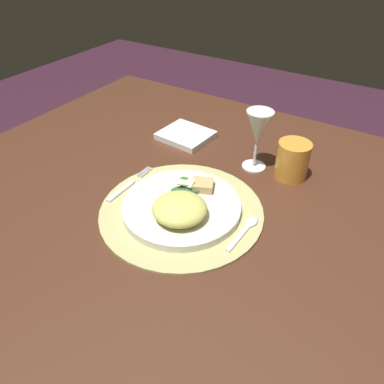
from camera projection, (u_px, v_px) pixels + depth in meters
ground_plane at (197, 355)px, 1.30m from camera, size 6.00×6.00×0.00m
dining_table at (199, 229)px, 0.92m from camera, size 1.31×1.04×0.74m
placemat at (180, 210)px, 0.80m from camera, size 0.36×0.36×0.01m
dinner_plate at (180, 206)px, 0.79m from camera, size 0.26×0.26×0.02m
pasta_serving at (180, 209)px, 0.74m from camera, size 0.15×0.15×0.04m
salad_greens at (186, 188)px, 0.82m from camera, size 0.08×0.09×0.03m
bread_piece at (203, 185)px, 0.82m from camera, size 0.06×0.06×0.02m
fork at (128, 185)px, 0.86m from camera, size 0.02×0.16×0.00m
spoon at (247, 227)px, 0.75m from camera, size 0.02×0.12×0.01m
napkin at (186, 135)px, 1.06m from camera, size 0.15×0.14×0.02m
wine_glass at (258, 130)px, 0.87m from camera, size 0.07×0.07×0.16m
amber_tumbler at (292, 160)px, 0.88m from camera, size 0.08×0.08×0.09m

